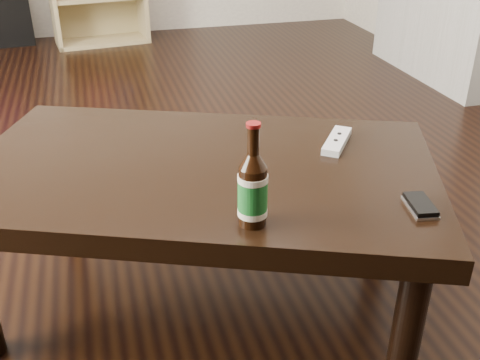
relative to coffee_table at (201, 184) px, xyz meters
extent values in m
cube|color=black|center=(-0.33, 0.70, -0.44)|extent=(5.00, 6.00, 0.01)
cube|color=tan|center=(-0.14, 3.39, -0.42)|extent=(0.77, 0.43, 0.03)
cube|color=black|center=(0.00, 0.00, 0.03)|extent=(1.52, 1.22, 0.07)
cylinder|color=black|center=(0.42, -0.49, -0.22)|extent=(0.10, 0.10, 0.43)
cylinder|color=black|center=(-0.42, 0.49, -0.22)|extent=(0.10, 0.10, 0.43)
cylinder|color=black|center=(0.64, 0.06, -0.22)|extent=(0.10, 0.10, 0.43)
cylinder|color=black|center=(0.06, -0.34, 0.14)|extent=(0.07, 0.07, 0.15)
cylinder|color=#165B20|center=(0.06, -0.34, 0.14)|extent=(0.08, 0.08, 0.09)
cylinder|color=beige|center=(0.06, -0.34, 0.19)|extent=(0.08, 0.08, 0.02)
cylinder|color=beige|center=(0.06, -0.34, 0.10)|extent=(0.08, 0.08, 0.02)
cone|color=black|center=(0.06, -0.34, 0.23)|extent=(0.07, 0.07, 0.03)
cylinder|color=black|center=(0.06, -0.34, 0.28)|extent=(0.03, 0.03, 0.07)
cylinder|color=maroon|center=(0.06, -0.34, 0.32)|extent=(0.04, 0.04, 0.01)
cube|color=silver|center=(0.47, -0.38, 0.07)|extent=(0.07, 0.12, 0.01)
cube|color=black|center=(0.47, -0.38, 0.08)|extent=(0.07, 0.11, 0.02)
cylinder|color=silver|center=(0.47, -0.42, 0.08)|extent=(0.02, 0.02, 0.00)
cube|color=silver|center=(0.43, 0.02, 0.08)|extent=(0.16, 0.18, 0.02)
cylinder|color=black|center=(0.45, 0.05, 0.09)|extent=(0.02, 0.02, 0.00)
cylinder|color=black|center=(0.42, 0.00, 0.09)|extent=(0.02, 0.02, 0.00)
camera|label=1|loc=(-0.27, -1.41, 0.78)|focal=42.00mm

